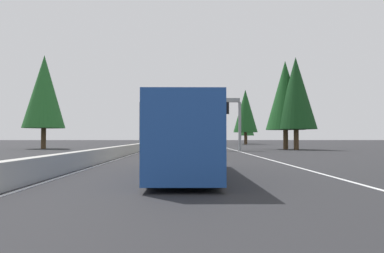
% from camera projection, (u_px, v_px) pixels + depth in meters
% --- Properties ---
extents(ground_plane, '(320.00, 320.00, 0.00)m').
position_uv_depth(ground_plane, '(154.00, 147.00, 61.04)').
color(ground_plane, '#262628').
extents(median_barrier, '(180.00, 0.56, 0.90)m').
position_uv_depth(median_barrier, '(161.00, 143.00, 81.04)').
color(median_barrier, '#ADAAA3').
rests_on(median_barrier, ground).
extents(shoulder_stripe_right, '(160.00, 0.16, 0.01)m').
position_uv_depth(shoulder_stripe_right, '(219.00, 146.00, 71.18)').
color(shoulder_stripe_right, silver).
rests_on(shoulder_stripe_right, ground).
extents(shoulder_stripe_median, '(160.00, 0.16, 0.01)m').
position_uv_depth(shoulder_stripe_median, '(160.00, 146.00, 71.03)').
color(shoulder_stripe_median, silver).
rests_on(shoulder_stripe_median, ground).
extents(sign_gantry_overhead, '(0.50, 12.68, 6.53)m').
position_uv_depth(sign_gantry_overhead, '(192.00, 109.00, 46.22)').
color(sign_gantry_overhead, gray).
rests_on(sign_gantry_overhead, ground).
extents(bus_far_center, '(11.50, 2.55, 3.10)m').
position_uv_depth(bus_far_center, '(185.00, 136.00, 16.45)').
color(bus_far_center, '#1E4793').
rests_on(bus_far_center, ground).
extents(box_truck_far_right, '(8.50, 2.40, 2.95)m').
position_uv_depth(box_truck_far_right, '(185.00, 138.00, 30.69)').
color(box_truck_far_right, white).
rests_on(box_truck_far_right, ground).
extents(minivan_near_center, '(5.00, 1.95, 1.69)m').
position_uv_depth(minivan_near_center, '(187.00, 141.00, 78.20)').
color(minivan_near_center, maroon).
rests_on(minivan_near_center, ground).
extents(sedan_mid_right, '(4.40, 1.80, 1.47)m').
position_uv_depth(sedan_mid_right, '(204.00, 142.00, 79.12)').
color(sedan_mid_right, slate).
rests_on(sedan_mid_right, ground).
extents(sedan_mid_left, '(4.40, 1.80, 1.47)m').
position_uv_depth(sedan_mid_left, '(172.00, 142.00, 83.43)').
color(sedan_mid_left, silver).
rests_on(sedan_mid_left, ground).
extents(pickup_distant_a, '(5.60, 2.00, 1.86)m').
position_uv_depth(pickup_distant_a, '(198.00, 140.00, 115.52)').
color(pickup_distant_a, red).
rests_on(pickup_distant_a, ground).
extents(sedan_distant_b, '(4.40, 1.80, 1.47)m').
position_uv_depth(sedan_distant_b, '(200.00, 141.00, 98.55)').
color(sedan_distant_b, '#1E4793').
rests_on(sedan_distant_b, ground).
extents(conifer_right_near, '(5.47, 5.47, 12.44)m').
position_uv_depth(conifer_right_near, '(296.00, 93.00, 49.77)').
color(conifer_right_near, '#4C3823').
rests_on(conifer_right_near, ground).
extents(conifer_right_mid, '(5.35, 5.35, 12.16)m').
position_uv_depth(conifer_right_mid, '(285.00, 95.00, 50.92)').
color(conifer_right_mid, '#4C3823').
rests_on(conifer_right_mid, ground).
extents(conifer_right_far, '(5.63, 5.63, 12.80)m').
position_uv_depth(conifer_right_far, '(245.00, 111.00, 86.70)').
color(conifer_right_far, '#4C3823').
rests_on(conifer_right_far, ground).
extents(conifer_right_distant, '(4.24, 4.24, 9.65)m').
position_uv_depth(conifer_right_distant, '(246.00, 122.00, 100.64)').
color(conifer_right_distant, '#4C3823').
rests_on(conifer_right_distant, ground).
extents(conifer_left_near, '(5.97, 5.97, 13.57)m').
position_uv_depth(conifer_left_near, '(44.00, 92.00, 53.74)').
color(conifer_left_near, '#4C3823').
rests_on(conifer_left_near, ground).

